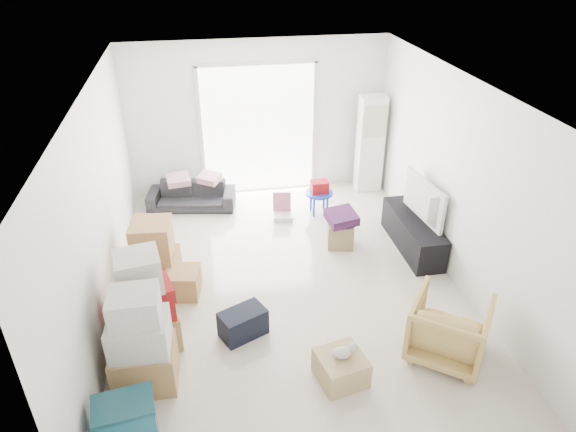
# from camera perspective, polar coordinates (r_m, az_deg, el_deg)

# --- Properties ---
(room_shell) EXTENTS (4.98, 6.48, 3.18)m
(room_shell) POSITION_cam_1_polar(r_m,az_deg,el_deg) (6.33, 0.16, 2.11)
(room_shell) COLOR beige
(room_shell) RESTS_ON ground
(sliding_door) EXTENTS (2.10, 0.04, 2.33)m
(sliding_door) POSITION_cam_1_polar(r_m,az_deg,el_deg) (9.08, -3.30, 10.07)
(sliding_door) COLOR white
(sliding_door) RESTS_ON room_shell
(ac_tower) EXTENTS (0.45, 0.30, 1.75)m
(ac_tower) POSITION_cam_1_polar(r_m,az_deg,el_deg) (9.33, 9.11, 7.88)
(ac_tower) COLOR white
(ac_tower) RESTS_ON room_shell
(tv_console) EXTENTS (0.45, 1.49, 0.50)m
(tv_console) POSITION_cam_1_polar(r_m,az_deg,el_deg) (7.92, 13.71, -1.84)
(tv_console) COLOR black
(tv_console) RESTS_ON room_shell
(television) EXTENTS (0.72, 1.12, 0.14)m
(television) POSITION_cam_1_polar(r_m,az_deg,el_deg) (7.77, 13.99, 0.16)
(television) COLOR black
(television) RESTS_ON tv_console
(sofa) EXTENTS (1.52, 0.67, 0.58)m
(sofa) POSITION_cam_1_polar(r_m,az_deg,el_deg) (8.96, -10.71, 2.65)
(sofa) COLOR #2B2C31
(sofa) RESTS_ON room_shell
(pillow_left) EXTENTS (0.38, 0.32, 0.11)m
(pillow_left) POSITION_cam_1_polar(r_m,az_deg,el_deg) (8.85, -12.16, 4.62)
(pillow_left) COLOR #C28D94
(pillow_left) RESTS_ON sofa
(pillow_right) EXTENTS (0.43, 0.41, 0.11)m
(pillow_right) POSITION_cam_1_polar(r_m,az_deg,el_deg) (8.82, -8.79, 4.88)
(pillow_right) COLOR #C28D94
(pillow_right) RESTS_ON sofa
(armchair) EXTENTS (1.09, 1.08, 0.82)m
(armchair) POSITION_cam_1_polar(r_m,az_deg,el_deg) (6.07, 17.52, -11.56)
(armchair) COLOR tan
(armchair) RESTS_ON room_shell
(storage_bins) EXTENTS (0.59, 0.45, 0.62)m
(storage_bins) POSITION_cam_1_polar(r_m,az_deg,el_deg) (5.23, -17.41, -21.45)
(storage_bins) COLOR #154F61
(storage_bins) RESTS_ON room_shell
(box_stack_a) EXTENTS (0.67, 0.57, 1.19)m
(box_stack_a) POSITION_cam_1_polar(r_m,az_deg,el_deg) (5.62, -15.99, -13.56)
(box_stack_a) COLOR #B18050
(box_stack_a) RESTS_ON room_shell
(box_stack_b) EXTENTS (0.77, 0.77, 1.24)m
(box_stack_b) POSITION_cam_1_polar(r_m,az_deg,el_deg) (6.06, -15.64, -9.76)
(box_stack_b) COLOR #B18050
(box_stack_b) RESTS_ON room_shell
(box_stack_c) EXTENTS (0.69, 0.62, 0.89)m
(box_stack_c) POSITION_cam_1_polar(r_m,az_deg,el_deg) (7.16, -14.68, -3.90)
(box_stack_c) COLOR #B18050
(box_stack_c) RESTS_ON room_shell
(loose_box) EXTENTS (0.50, 0.50, 0.36)m
(loose_box) POSITION_cam_1_polar(r_m,az_deg,el_deg) (6.94, -11.61, -7.23)
(loose_box) COLOR #B18050
(loose_box) RESTS_ON room_shell
(duffel_bag) EXTENTS (0.62, 0.52, 0.34)m
(duffel_bag) POSITION_cam_1_polar(r_m,az_deg,el_deg) (6.22, -5.03, -11.78)
(duffel_bag) COLOR black
(duffel_bag) RESTS_ON room_shell
(ottoman) EXTENTS (0.46, 0.46, 0.38)m
(ottoman) POSITION_cam_1_polar(r_m,az_deg,el_deg) (7.82, 5.85, -2.01)
(ottoman) COLOR olive
(ottoman) RESTS_ON room_shell
(blanket) EXTENTS (0.47, 0.47, 0.14)m
(blanket) POSITION_cam_1_polar(r_m,az_deg,el_deg) (7.69, 5.94, -0.35)
(blanket) COLOR #381A41
(blanket) RESTS_ON ottoman
(kids_table) EXTENTS (0.46, 0.46, 0.60)m
(kids_table) POSITION_cam_1_polar(r_m,az_deg,el_deg) (8.56, 3.51, 2.83)
(kids_table) COLOR #1935C4
(kids_table) RESTS_ON room_shell
(toy_walker) EXTENTS (0.36, 0.32, 0.43)m
(toy_walker) POSITION_cam_1_polar(r_m,az_deg,el_deg) (8.56, -0.60, 0.58)
(toy_walker) COLOR silver
(toy_walker) RESTS_ON room_shell
(wood_crate) EXTENTS (0.57, 0.57, 0.32)m
(wood_crate) POSITION_cam_1_polar(r_m,az_deg,el_deg) (5.73, 5.90, -16.44)
(wood_crate) COLOR tan
(wood_crate) RESTS_ON room_shell
(plush_bunny) EXTENTS (0.29, 0.16, 0.14)m
(plush_bunny) POSITION_cam_1_polar(r_m,az_deg,el_deg) (5.58, 6.33, -14.72)
(plush_bunny) COLOR #B2ADA8
(plush_bunny) RESTS_ON wood_crate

